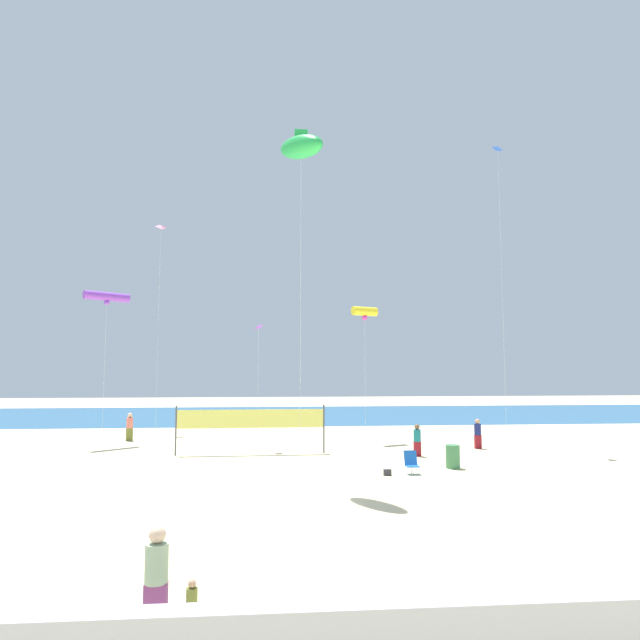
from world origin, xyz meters
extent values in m
plane|color=beige|center=(0.00, 0.00, 0.00)|extent=(120.00, 120.00, 0.00)
cube|color=#28608C|center=(0.00, 30.75, 0.00)|extent=(120.00, 20.00, 0.01)
cube|color=#B7B7BC|center=(0.00, -10.32, 0.45)|extent=(28.00, 0.44, 0.91)
cube|color=#7A3872|center=(-2.19, -8.92, 0.37)|extent=(0.36, 0.22, 0.75)
cylinder|color=#99B28C|center=(-2.19, -8.92, 1.06)|extent=(0.38, 0.38, 0.62)
sphere|color=beige|center=(-2.19, -8.92, 1.51)|extent=(0.28, 0.28, 0.28)
cube|color=white|center=(-1.61, -8.97, 0.18)|extent=(0.18, 0.11, 0.37)
cylinder|color=olive|center=(-1.61, -8.97, 0.52)|extent=(0.18, 0.18, 0.30)
sphere|color=tan|center=(-1.61, -8.97, 0.74)|extent=(0.14, 0.14, 0.14)
cube|color=maroon|center=(6.55, 7.41, 0.35)|extent=(0.33, 0.20, 0.69)
cylinder|color=#19727A|center=(6.55, 7.41, 0.98)|extent=(0.35, 0.35, 0.57)
sphere|color=brown|center=(6.55, 7.41, 1.40)|extent=(0.26, 0.26, 0.26)
cube|color=olive|center=(-8.78, 14.10, 0.37)|extent=(0.35, 0.21, 0.74)
cylinder|color=#EA7260|center=(-8.78, 14.10, 1.04)|extent=(0.37, 0.37, 0.61)
sphere|color=beige|center=(-8.78, 14.10, 1.48)|extent=(0.27, 0.27, 0.27)
cube|color=maroon|center=(10.37, 9.49, 0.35)|extent=(0.34, 0.20, 0.71)
cylinder|color=navy|center=(10.37, 9.49, 1.00)|extent=(0.36, 0.36, 0.58)
sphere|color=tan|center=(10.37, 9.49, 1.42)|extent=(0.26, 0.26, 0.26)
cube|color=#1959B2|center=(5.19, 3.14, 0.32)|extent=(0.52, 0.48, 0.03)
cube|color=#1959B2|center=(5.19, 3.43, 0.60)|extent=(0.52, 0.23, 0.57)
cylinder|color=silver|center=(5.19, 2.99, 0.16)|extent=(0.03, 0.03, 0.32)
cylinder|color=silver|center=(5.19, 3.28, 0.16)|extent=(0.03, 0.03, 0.32)
cylinder|color=#3F7F4C|center=(7.24, 4.27, 0.49)|extent=(0.59, 0.59, 0.97)
cylinder|color=#4C4C51|center=(-5.11, 8.58, 1.20)|extent=(0.08, 0.08, 2.40)
cylinder|color=#4C4C51|center=(2.14, 8.69, 1.20)|extent=(0.08, 0.08, 2.40)
cube|color=#EAE566|center=(-1.49, 8.63, 1.73)|extent=(7.25, 0.13, 0.90)
cube|color=#2D2D33|center=(4.15, 2.99, 0.12)|extent=(0.30, 0.15, 0.24)
cylinder|color=silver|center=(0.65, 2.18, 6.48)|extent=(0.01, 0.01, 12.96)
ellipsoid|color=green|center=(0.65, 2.18, 12.96)|extent=(2.28, 2.81, 1.46)
cube|color=green|center=(0.65, 2.18, 13.35)|extent=(0.52, 0.06, 0.65)
cylinder|color=silver|center=(-10.00, 13.05, 4.16)|extent=(0.01, 0.01, 8.33)
cylinder|color=purple|center=(-10.00, 13.05, 8.33)|extent=(2.30, 2.02, 0.50)
sphere|color=purple|center=(-10.00, 13.05, 7.98)|extent=(0.30, 0.30, 0.30)
cylinder|color=silver|center=(4.98, 13.03, 3.80)|extent=(0.01, 0.01, 7.61)
cylinder|color=yellow|center=(4.98, 13.03, 7.61)|extent=(1.66, 1.10, 0.54)
sphere|color=#D833A5|center=(4.98, 13.03, 7.24)|extent=(0.32, 0.32, 0.32)
cylinder|color=silver|center=(-8.48, 19.51, 7.09)|extent=(0.01, 0.01, 14.18)
pyramid|color=pink|center=(-8.46, 19.47, 14.24)|extent=(0.85, 0.84, 0.48)
cylinder|color=silver|center=(12.30, 10.30, 8.37)|extent=(0.01, 0.01, 16.74)
pyramid|color=blue|center=(12.33, 10.29, 16.80)|extent=(0.64, 0.64, 0.32)
cylinder|color=silver|center=(-1.22, 10.50, 3.21)|extent=(0.01, 0.01, 6.41)
pyramid|color=purple|center=(-1.24, 10.51, 6.46)|extent=(0.53, 0.53, 0.27)
camera|label=1|loc=(-0.27, -18.07, 4.23)|focal=29.75mm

